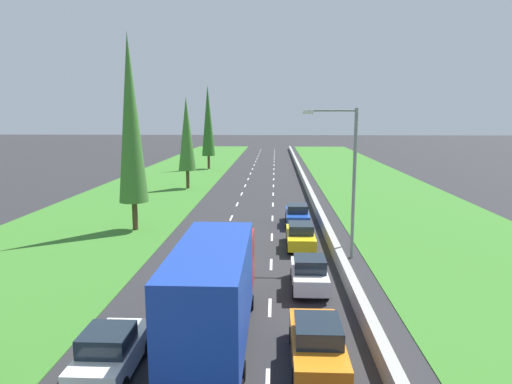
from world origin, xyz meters
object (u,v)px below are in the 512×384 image
(white_hatchback_left_lane, at_px, (111,352))
(street_light_mast, at_px, (348,173))
(yellow_sedan_right_lane, at_px, (300,235))
(poplar_tree_third, at_px, (187,134))
(poplar_tree_fourth, at_px, (208,121))
(white_hatchback_right_lane, at_px, (309,273))
(blue_box_truck_centre_lane, at_px, (215,292))
(blue_sedan_right_lane, at_px, (297,214))
(orange_sedan_right_lane, at_px, (317,343))
(poplar_tree_second, at_px, (131,119))

(white_hatchback_left_lane, xyz_separation_m, street_light_mast, (9.73, 13.09, 4.40))
(yellow_sedan_right_lane, height_order, poplar_tree_third, poplar_tree_third)
(street_light_mast, bearing_deg, white_hatchback_left_lane, -126.62)
(yellow_sedan_right_lane, height_order, poplar_tree_fourth, poplar_tree_fourth)
(yellow_sedan_right_lane, distance_m, poplar_tree_third, 27.40)
(white_hatchback_right_lane, xyz_separation_m, blue_box_truck_centre_lane, (-3.87, -5.95, 1.35))
(blue_sedan_right_lane, bearing_deg, white_hatchback_left_lane, -108.37)
(white_hatchback_left_lane, distance_m, blue_sedan_right_lane, 22.75)
(street_light_mast, bearing_deg, blue_box_truck_centre_lane, -120.18)
(blue_sedan_right_lane, bearing_deg, yellow_sedan_right_lane, -90.77)
(orange_sedan_right_lane, distance_m, yellow_sedan_right_lane, 14.19)
(blue_sedan_right_lane, xyz_separation_m, street_light_mast, (2.56, -8.50, 4.42))
(white_hatchback_right_lane, relative_size, poplar_tree_third, 0.36)
(white_hatchback_right_lane, relative_size, poplar_tree_second, 0.27)
(poplar_tree_fourth, bearing_deg, yellow_sedan_right_lane, -74.17)
(white_hatchback_right_lane, height_order, blue_box_truck_centre_lane, blue_box_truck_centre_lane)
(orange_sedan_right_lane, xyz_separation_m, poplar_tree_third, (-11.87, 38.15, 5.61))
(yellow_sedan_right_lane, height_order, blue_box_truck_centre_lane, blue_box_truck_centre_lane)
(white_hatchback_right_lane, distance_m, blue_sedan_right_lane, 13.71)
(orange_sedan_right_lane, height_order, blue_box_truck_centre_lane, blue_box_truck_centre_lane)
(white_hatchback_right_lane, height_order, yellow_sedan_right_lane, white_hatchback_right_lane)
(white_hatchback_right_lane, xyz_separation_m, street_light_mast, (2.62, 5.21, 4.40))
(blue_box_truck_centre_lane, relative_size, poplar_tree_second, 0.65)
(blue_box_truck_centre_lane, xyz_separation_m, poplar_tree_second, (-8.40, 17.32, 6.12))
(blue_box_truck_centre_lane, height_order, poplar_tree_fourth, poplar_tree_fourth)
(white_hatchback_right_lane, xyz_separation_m, yellow_sedan_right_lane, (-0.03, 7.27, -0.02))
(orange_sedan_right_lane, relative_size, poplar_tree_third, 0.42)
(poplar_tree_second, bearing_deg, blue_box_truck_centre_lane, -64.13)
(poplar_tree_fourth, bearing_deg, poplar_tree_third, -88.71)
(blue_sedan_right_lane, bearing_deg, blue_box_truck_centre_lane, -101.31)
(blue_sedan_right_lane, bearing_deg, poplar_tree_fourth, 108.48)
(blue_box_truck_centre_lane, distance_m, poplar_tree_fourth, 58.31)
(poplar_tree_third, height_order, poplar_tree_fourth, poplar_tree_fourth)
(yellow_sedan_right_lane, distance_m, street_light_mast, 5.55)
(blue_box_truck_centre_lane, distance_m, poplar_tree_third, 38.31)
(poplar_tree_second, bearing_deg, white_hatchback_left_lane, -74.99)
(yellow_sedan_right_lane, height_order, white_hatchback_left_lane, white_hatchback_left_lane)
(orange_sedan_right_lane, xyz_separation_m, white_hatchback_left_lane, (-6.88, -0.96, 0.02))
(orange_sedan_right_lane, distance_m, white_hatchback_left_lane, 6.95)
(white_hatchback_right_lane, bearing_deg, poplar_tree_third, 111.17)
(orange_sedan_right_lane, xyz_separation_m, street_light_mast, (2.85, 12.13, 4.42))
(white_hatchback_right_lane, bearing_deg, poplar_tree_fourth, 103.71)
(white_hatchback_right_lane, height_order, poplar_tree_fourth, poplar_tree_fourth)
(yellow_sedan_right_lane, xyz_separation_m, poplar_tree_second, (-12.25, 4.10, 7.49))
(yellow_sedan_right_lane, bearing_deg, poplar_tree_third, 116.73)
(white_hatchback_right_lane, xyz_separation_m, poplar_tree_fourth, (-12.55, 51.44, 6.94))
(orange_sedan_right_lane, relative_size, white_hatchback_right_lane, 1.15)
(street_light_mast, bearing_deg, white_hatchback_right_lane, -116.68)
(yellow_sedan_right_lane, height_order, street_light_mast, street_light_mast)
(orange_sedan_right_lane, xyz_separation_m, yellow_sedan_right_lane, (0.20, 14.19, 0.00))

